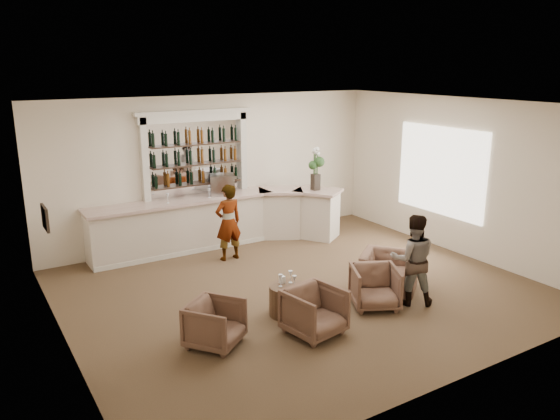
% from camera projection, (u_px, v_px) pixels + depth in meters
% --- Properties ---
extents(ground, '(8.00, 8.00, 0.00)m').
position_uv_depth(ground, '(301.00, 289.00, 9.88)').
color(ground, brown).
rests_on(ground, ground).
extents(room_shell, '(8.04, 7.02, 3.32)m').
position_uv_depth(room_shell, '(288.00, 155.00, 9.93)').
color(room_shell, beige).
rests_on(room_shell, ground).
extents(bar_counter, '(5.72, 1.80, 1.14)m').
position_uv_depth(bar_counter, '(220.00, 221.00, 12.11)').
color(bar_counter, silver).
rests_on(bar_counter, ground).
extents(back_bar_alcove, '(2.64, 0.25, 3.00)m').
position_uv_depth(back_bar_alcove, '(196.00, 155.00, 11.90)').
color(back_bar_alcove, white).
rests_on(back_bar_alcove, ground).
extents(cocktail_table, '(0.61, 0.61, 0.50)m').
position_uv_depth(cocktail_table, '(288.00, 300.00, 8.84)').
color(cocktail_table, '#48331F').
rests_on(cocktail_table, ground).
extents(sommelier, '(0.60, 0.41, 1.60)m').
position_uv_depth(sommelier, '(228.00, 222.00, 11.20)').
color(sommelier, gray).
rests_on(sommelier, ground).
extents(guest, '(0.96, 0.92, 1.56)m').
position_uv_depth(guest, '(413.00, 259.00, 9.14)').
color(guest, gray).
rests_on(guest, ground).
extents(armchair_left, '(1.02, 1.02, 0.67)m').
position_uv_depth(armchair_left, '(215.00, 324.00, 7.85)').
color(armchair_left, brown).
rests_on(armchair_left, ground).
extents(armchair_center, '(0.90, 0.92, 0.73)m').
position_uv_depth(armchair_center, '(314.00, 312.00, 8.17)').
color(armchair_center, brown).
rests_on(armchair_center, ground).
extents(armchair_right, '(1.01, 1.02, 0.70)m').
position_uv_depth(armchair_right, '(375.00, 287.00, 9.10)').
color(armchair_right, brown).
rests_on(armchair_right, ground).
extents(armchair_far, '(1.31, 1.33, 0.65)m').
position_uv_depth(armchair_far, '(390.00, 271.00, 9.88)').
color(armchair_far, brown).
rests_on(armchair_far, ground).
extents(espresso_machine, '(0.64, 0.60, 0.46)m').
position_uv_depth(espresso_machine, '(222.00, 185.00, 12.05)').
color(espresso_machine, '#AFAFB4').
rests_on(espresso_machine, bar_counter).
extents(flower_vase, '(0.26, 0.26, 0.99)m').
position_uv_depth(flower_vase, '(316.00, 166.00, 12.42)').
color(flower_vase, black).
rests_on(flower_vase, bar_counter).
extents(wine_glass_bar_left, '(0.07, 0.07, 0.21)m').
position_uv_depth(wine_glass_bar_left, '(168.00, 198.00, 11.35)').
color(wine_glass_bar_left, white).
rests_on(wine_glass_bar_left, bar_counter).
extents(wine_glass_bar_right, '(0.07, 0.07, 0.21)m').
position_uv_depth(wine_glass_bar_right, '(209.00, 193.00, 11.82)').
color(wine_glass_bar_right, white).
rests_on(wine_glass_bar_right, bar_counter).
extents(wine_glass_tbl_a, '(0.07, 0.07, 0.21)m').
position_uv_depth(wine_glass_tbl_a, '(281.00, 281.00, 8.71)').
color(wine_glass_tbl_a, white).
rests_on(wine_glass_tbl_a, cocktail_table).
extents(wine_glass_tbl_b, '(0.07, 0.07, 0.21)m').
position_uv_depth(wine_glass_tbl_b, '(290.00, 277.00, 8.87)').
color(wine_glass_tbl_b, white).
rests_on(wine_glass_tbl_b, cocktail_table).
extents(wine_glass_tbl_c, '(0.07, 0.07, 0.21)m').
position_uv_depth(wine_glass_tbl_c, '(294.00, 282.00, 8.66)').
color(wine_glass_tbl_c, white).
rests_on(wine_glass_tbl_c, cocktail_table).
extents(napkin_holder, '(0.08, 0.08, 0.12)m').
position_uv_depth(napkin_holder, '(282.00, 280.00, 8.87)').
color(napkin_holder, white).
rests_on(napkin_holder, cocktail_table).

